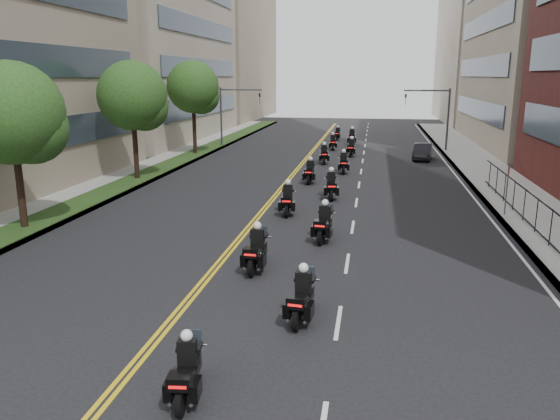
# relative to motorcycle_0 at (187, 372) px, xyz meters

# --- Properties ---
(ground) EXTENTS (160.00, 160.00, 0.00)m
(ground) POSITION_rel_motorcycle_0_xyz_m (-0.25, -0.78, -0.60)
(ground) COLOR black
(ground) RESTS_ON ground
(sidewalk_right) EXTENTS (4.00, 90.00, 0.15)m
(sidewalk_right) POSITION_rel_motorcycle_0_xyz_m (11.75, 24.22, -0.52)
(sidewalk_right) COLOR gray
(sidewalk_right) RESTS_ON ground
(sidewalk_left) EXTENTS (4.00, 90.00, 0.15)m
(sidewalk_left) POSITION_rel_motorcycle_0_xyz_m (-12.25, 24.22, -0.52)
(sidewalk_left) COLOR gray
(sidewalk_left) RESTS_ON ground
(grass_strip) EXTENTS (2.00, 90.00, 0.04)m
(grass_strip) POSITION_rel_motorcycle_0_xyz_m (-11.45, 24.22, -0.43)
(grass_strip) COLOR #1F3914
(grass_strip) RESTS_ON sidewalk_left
(building_right_far) EXTENTS (15.00, 28.00, 26.00)m
(building_right_far) POSITION_rel_motorcycle_0_xyz_m (21.25, 77.22, 12.40)
(building_right_far) COLOR gray
(building_right_far) RESTS_ON ground
(building_left_far) EXTENTS (16.00, 28.00, 26.00)m
(building_left_far) POSITION_rel_motorcycle_0_xyz_m (-22.25, 77.22, 12.40)
(building_left_far) COLOR gray
(building_left_far) RESTS_ON ground
(iron_fence) EXTENTS (0.05, 28.00, 1.50)m
(iron_fence) POSITION_rel_motorcycle_0_xyz_m (10.75, 11.22, 0.30)
(iron_fence) COLOR black
(iron_fence) RESTS_ON sidewalk_right
(street_trees) EXTENTS (4.40, 38.40, 7.98)m
(street_trees) POSITION_rel_motorcycle_0_xyz_m (-11.30, 17.82, 4.53)
(street_trees) COLOR black
(street_trees) RESTS_ON ground
(traffic_signal_right) EXTENTS (4.09, 0.20, 5.60)m
(traffic_signal_right) POSITION_rel_motorcycle_0_xyz_m (9.29, 41.22, 3.10)
(traffic_signal_right) COLOR #3F3F44
(traffic_signal_right) RESTS_ON ground
(traffic_signal_left) EXTENTS (4.09, 0.20, 5.60)m
(traffic_signal_left) POSITION_rel_motorcycle_0_xyz_m (-9.79, 41.22, 3.10)
(traffic_signal_left) COLOR #3F3F44
(traffic_signal_left) RESTS_ON ground
(motorcycle_0) EXTENTS (0.60, 2.05, 1.52)m
(motorcycle_0) POSITION_rel_motorcycle_0_xyz_m (0.00, 0.00, 0.00)
(motorcycle_0) COLOR black
(motorcycle_0) RESTS_ON ground
(motorcycle_1) EXTENTS (0.60, 2.23, 1.65)m
(motorcycle_1) POSITION_rel_motorcycle_0_xyz_m (1.93, 4.21, 0.05)
(motorcycle_1) COLOR black
(motorcycle_1) RESTS_ON ground
(motorcycle_2) EXTENTS (0.54, 2.34, 1.73)m
(motorcycle_2) POSITION_rel_motorcycle_0_xyz_m (-0.20, 8.02, 0.08)
(motorcycle_2) COLOR black
(motorcycle_2) RESTS_ON ground
(motorcycle_3) EXTENTS (0.66, 2.34, 1.73)m
(motorcycle_3) POSITION_rel_motorcycle_0_xyz_m (1.83, 12.00, 0.08)
(motorcycle_3) COLOR black
(motorcycle_3) RESTS_ON ground
(motorcycle_4) EXTENTS (0.63, 2.35, 1.73)m
(motorcycle_4) POSITION_rel_motorcycle_0_xyz_m (-0.35, 16.12, 0.09)
(motorcycle_4) COLOR black
(motorcycle_4) RESTS_ON ground
(motorcycle_5) EXTENTS (0.69, 2.39, 1.76)m
(motorcycle_5) POSITION_rel_motorcycle_0_xyz_m (1.50, 20.01, 0.10)
(motorcycle_5) COLOR black
(motorcycle_5) RESTS_ON ground
(motorcycle_6) EXTENTS (0.52, 2.27, 1.68)m
(motorcycle_6) POSITION_rel_motorcycle_0_xyz_m (-0.19, 24.37, 0.06)
(motorcycle_6) COLOR black
(motorcycle_6) RESTS_ON ground
(motorcycle_7) EXTENTS (0.61, 2.28, 1.68)m
(motorcycle_7) POSITION_rel_motorcycle_0_xyz_m (1.72, 28.38, 0.07)
(motorcycle_7) COLOR black
(motorcycle_7) RESTS_ON ground
(motorcycle_8) EXTENTS (0.66, 2.29, 1.69)m
(motorcycle_8) POSITION_rel_motorcycle_0_xyz_m (-0.02, 32.41, 0.07)
(motorcycle_8) COLOR black
(motorcycle_8) RESTS_ON ground
(motorcycle_9) EXTENTS (0.56, 2.33, 1.72)m
(motorcycle_9) POSITION_rel_motorcycle_0_xyz_m (1.92, 36.63, 0.08)
(motorcycle_9) COLOR black
(motorcycle_9) RESTS_ON ground
(motorcycle_10) EXTENTS (0.61, 2.19, 1.62)m
(motorcycle_10) POSITION_rel_motorcycle_0_xyz_m (0.05, 40.56, 0.04)
(motorcycle_10) COLOR black
(motorcycle_10) RESTS_ON ground
(motorcycle_11) EXTENTS (0.58, 2.49, 1.84)m
(motorcycle_11) POSITION_rel_motorcycle_0_xyz_m (1.64, 44.45, 0.13)
(motorcycle_11) COLOR black
(motorcycle_11) RESTS_ON ground
(motorcycle_12) EXTENTS (0.54, 2.08, 1.54)m
(motorcycle_12) POSITION_rel_motorcycle_0_xyz_m (-0.06, 48.61, 0.01)
(motorcycle_12) COLOR black
(motorcycle_12) RESTS_ON ground
(parked_sedan) EXTENTS (1.94, 4.09, 1.30)m
(parked_sedan) POSITION_rel_motorcycle_0_xyz_m (7.75, 35.88, 0.05)
(parked_sedan) COLOR black
(parked_sedan) RESTS_ON ground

